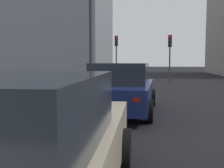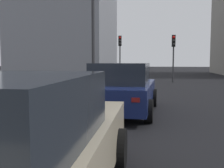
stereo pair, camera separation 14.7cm
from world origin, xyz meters
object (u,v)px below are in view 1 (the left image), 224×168
at_px(car_navy_lead, 121,89).
at_px(traffic_light_near_right, 170,48).
at_px(traffic_light_near_left, 116,48).
at_px(car_beige_second, 22,157).

xyz_separation_m(car_navy_lead, traffic_light_near_right, (12.53, -2.35, 1.87)).
bearing_deg(traffic_light_near_left, car_navy_lead, 3.39).
bearing_deg(traffic_light_near_right, traffic_light_near_left, -115.67).
bearing_deg(car_navy_lead, car_beige_second, 179.45).
xyz_separation_m(car_beige_second, traffic_light_near_left, (21.28, 1.89, 2.08)).
xyz_separation_m(traffic_light_near_left, traffic_light_near_right, (-2.74, -4.51, -0.19)).
bearing_deg(car_beige_second, traffic_light_near_left, 3.12).
height_order(car_beige_second, traffic_light_near_right, traffic_light_near_right).
relative_size(car_beige_second, traffic_light_near_right, 1.32).
distance_m(car_beige_second, traffic_light_near_left, 21.47).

